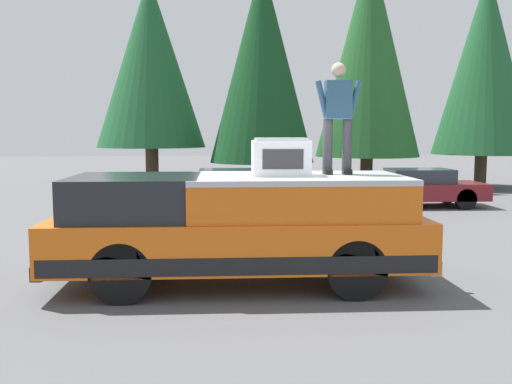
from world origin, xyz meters
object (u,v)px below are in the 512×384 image
at_px(pickup_truck, 239,227).
at_px(parked_car_navy, 228,188).
at_px(parked_car_maroon, 416,188).
at_px(compressor_unit, 281,157).
at_px(person_on_truck_bed, 338,115).

height_order(pickup_truck, parked_car_navy, pickup_truck).
xyz_separation_m(parked_car_maroon, parked_car_navy, (0.20, 5.76, 0.00)).
relative_size(compressor_unit, parked_car_navy, 0.20).
distance_m(pickup_truck, person_on_truck_bed, 2.28).
distance_m(person_on_truck_bed, parked_car_navy, 8.95).
relative_size(compressor_unit, parked_car_maroon, 0.20).
height_order(compressor_unit, parked_car_navy, compressor_unit).
xyz_separation_m(pickup_truck, person_on_truck_bed, (0.22, -1.53, 1.68)).
bearing_deg(pickup_truck, parked_car_navy, 0.37).
xyz_separation_m(person_on_truck_bed, parked_car_navy, (8.58, 1.58, -1.97)).
relative_size(person_on_truck_bed, parked_car_maroon, 0.41).
height_order(person_on_truck_bed, parked_car_navy, person_on_truck_bed).
distance_m(compressor_unit, person_on_truck_bed, 1.12).
xyz_separation_m(pickup_truck, parked_car_navy, (8.80, 0.06, -0.29)).
relative_size(pickup_truck, parked_car_maroon, 1.35).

